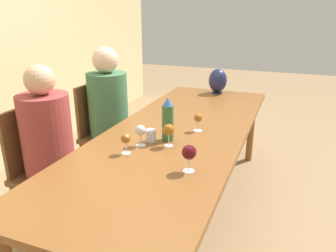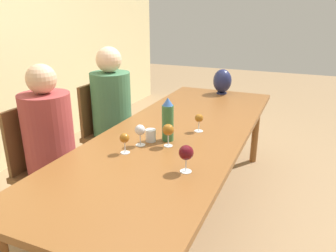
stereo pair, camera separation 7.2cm
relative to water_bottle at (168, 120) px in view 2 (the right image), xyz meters
The scene contains 14 objects.
ground_plane 0.90m from the water_bottle, ahead, with size 14.00×14.00×0.00m, color #937551.
dining_table 0.29m from the water_bottle, ahead, with size 2.74×0.97×0.73m.
water_bottle is the anchor object (origin of this frame).
water_tumbler 0.16m from the water_bottle, 123.81° to the left, with size 0.07×0.07×0.08m.
vase 1.42m from the water_bottle, ahead, with size 0.19×0.19×0.26m.
wine_glass_0 0.21m from the water_bottle, 139.73° to the left, with size 0.07×0.07×0.14m.
wine_glass_1 0.47m from the water_bottle, 144.70° to the right, with size 0.08×0.08×0.15m.
wine_glass_2 0.29m from the water_bottle, 29.56° to the right, with size 0.06×0.06×0.13m.
wine_glass_3 0.34m from the water_bottle, 151.72° to the left, with size 0.06×0.06×0.13m.
wine_glass_4 0.11m from the water_bottle, 155.77° to the right, with size 0.07×0.07×0.15m.
chair_near 0.97m from the water_bottle, 108.26° to the left, with size 0.44×0.44×0.94m.
chair_far 1.07m from the water_bottle, 58.56° to the left, with size 0.44×0.44×0.94m.
person_near 0.85m from the water_bottle, 110.13° to the left, with size 0.34×0.34×1.25m.
person_far 0.95m from the water_bottle, 55.81° to the left, with size 0.36×0.36×1.28m.
Camera 2 is at (-2.10, -0.82, 1.58)m, focal length 35.00 mm.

